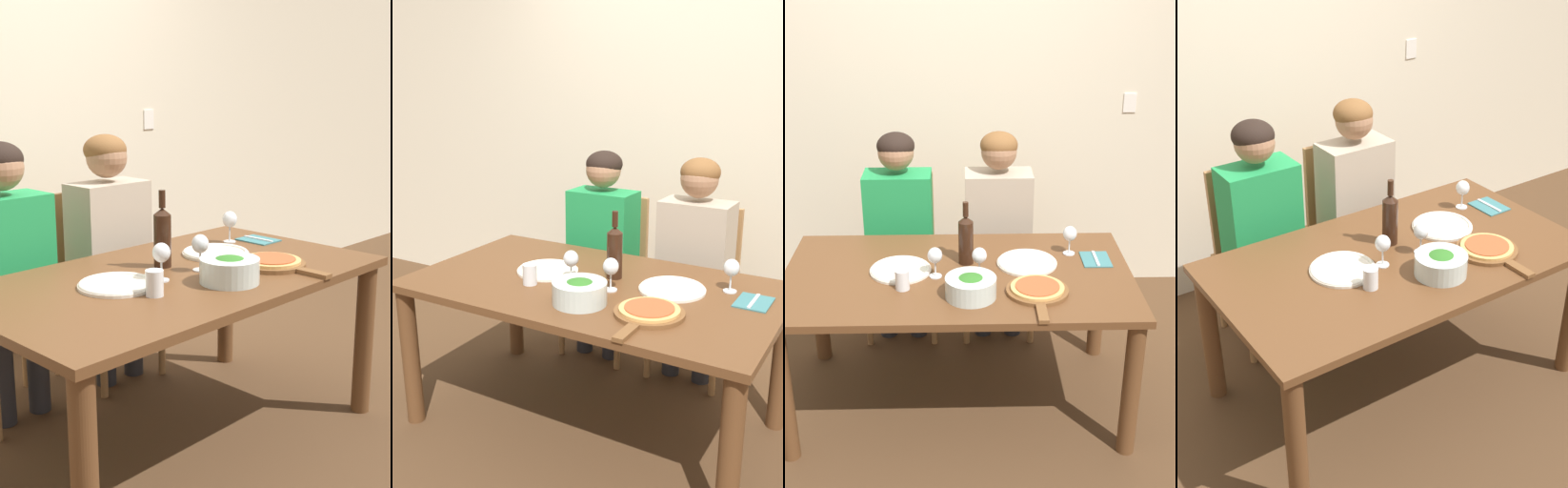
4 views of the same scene
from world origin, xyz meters
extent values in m
plane|color=#4C331E|center=(0.00, 0.00, 0.00)|extent=(40.00, 40.00, 0.00)
cube|color=beige|center=(0.00, 1.39, 1.35)|extent=(10.00, 0.05, 2.70)
cube|color=white|center=(1.10, 1.36, 1.25)|extent=(0.08, 0.01, 0.12)
cube|color=brown|center=(0.00, 0.00, 0.71)|extent=(1.68, 0.95, 0.04)
cylinder|color=brown|center=(-0.78, -0.42, 0.35)|extent=(0.08, 0.08, 0.70)
cylinder|color=brown|center=(-0.78, 0.42, 0.35)|extent=(0.08, 0.08, 0.70)
cylinder|color=brown|center=(0.78, 0.42, 0.35)|extent=(0.08, 0.08, 0.70)
cube|color=#9E7042|center=(-0.34, 0.73, 0.45)|extent=(0.42, 0.42, 0.04)
cube|color=#9E7042|center=(-0.34, 0.92, 0.70)|extent=(0.38, 0.03, 0.48)
cylinder|color=#9E7042|center=(-0.53, 0.54, 0.22)|extent=(0.04, 0.04, 0.43)
cylinder|color=#9E7042|center=(-0.15, 0.54, 0.22)|extent=(0.04, 0.04, 0.43)
cylinder|color=#9E7042|center=(-0.53, 0.92, 0.22)|extent=(0.04, 0.04, 0.43)
cylinder|color=#9E7042|center=(-0.15, 0.92, 0.22)|extent=(0.04, 0.04, 0.43)
cube|color=#9E7042|center=(0.23, 0.73, 0.45)|extent=(0.42, 0.42, 0.04)
cube|color=#9E7042|center=(0.23, 0.92, 0.70)|extent=(0.38, 0.03, 0.48)
cylinder|color=#9E7042|center=(0.04, 0.54, 0.22)|extent=(0.04, 0.04, 0.43)
cylinder|color=#9E7042|center=(0.42, 0.54, 0.22)|extent=(0.04, 0.04, 0.43)
cylinder|color=#9E7042|center=(0.04, 0.92, 0.22)|extent=(0.04, 0.04, 0.43)
cylinder|color=#9E7042|center=(0.42, 0.92, 0.22)|extent=(0.04, 0.04, 0.43)
cylinder|color=#28282D|center=(-0.43, 0.65, 0.23)|extent=(0.10, 0.10, 0.47)
cylinder|color=#28282D|center=(-0.25, 0.65, 0.23)|extent=(0.10, 0.10, 0.47)
cube|color=#1E8C47|center=(-0.34, 0.71, 0.74)|extent=(0.38, 0.22, 0.54)
cylinder|color=#1E8C47|center=(-0.54, 0.46, 0.59)|extent=(0.07, 0.31, 0.14)
cylinder|color=#1E8C47|center=(-0.14, 0.46, 0.59)|extent=(0.07, 0.31, 0.14)
sphere|color=#9E7051|center=(-0.34, 0.71, 1.13)|extent=(0.20, 0.20, 0.20)
ellipsoid|color=black|center=(-0.34, 0.72, 1.16)|extent=(0.21, 0.21, 0.15)
cylinder|color=#28282D|center=(0.14, 0.65, 0.23)|extent=(0.10, 0.10, 0.47)
cylinder|color=#28282D|center=(0.32, 0.65, 0.23)|extent=(0.10, 0.10, 0.47)
cube|color=tan|center=(0.23, 0.71, 0.74)|extent=(0.38, 0.22, 0.54)
cylinder|color=tan|center=(0.03, 0.46, 0.59)|extent=(0.07, 0.31, 0.14)
cylinder|color=tan|center=(0.43, 0.46, 0.59)|extent=(0.07, 0.31, 0.14)
sphere|color=#9E7051|center=(0.23, 0.71, 1.13)|extent=(0.20, 0.20, 0.20)
ellipsoid|color=brown|center=(0.23, 0.72, 1.16)|extent=(0.21, 0.21, 0.15)
cylinder|color=black|center=(0.04, 0.12, 0.84)|extent=(0.07, 0.07, 0.22)
cone|color=black|center=(0.04, 0.12, 0.96)|extent=(0.07, 0.07, 0.03)
cylinder|color=black|center=(0.04, 0.12, 1.02)|extent=(0.03, 0.03, 0.07)
cylinder|color=silver|center=(0.06, -0.23, 0.78)|extent=(0.23, 0.23, 0.10)
ellipsoid|color=#2D6B23|center=(0.06, -0.23, 0.78)|extent=(0.19, 0.19, 0.11)
cylinder|color=silver|center=(-0.28, 0.03, 0.74)|extent=(0.30, 0.30, 0.01)
torus|color=silver|center=(-0.28, 0.03, 0.74)|extent=(0.29, 0.29, 0.02)
cylinder|color=silver|center=(0.34, 0.09, 0.74)|extent=(0.30, 0.30, 0.01)
torus|color=silver|center=(0.34, 0.09, 0.74)|extent=(0.29, 0.29, 0.02)
cylinder|color=brown|center=(0.36, -0.20, 0.74)|extent=(0.29, 0.29, 0.02)
cube|color=brown|center=(0.36, -0.41, 0.74)|extent=(0.04, 0.14, 0.02)
cylinder|color=tan|center=(0.36, -0.20, 0.76)|extent=(0.25, 0.25, 0.01)
cylinder|color=#AD4C28|center=(0.36, -0.20, 0.76)|extent=(0.20, 0.20, 0.01)
cylinder|color=silver|center=(-0.11, -0.03, 0.73)|extent=(0.06, 0.06, 0.01)
cylinder|color=silver|center=(-0.11, -0.03, 0.77)|extent=(0.01, 0.01, 0.07)
ellipsoid|color=silver|center=(-0.11, -0.03, 0.84)|extent=(0.07, 0.07, 0.08)
ellipsoid|color=maroon|center=(-0.11, -0.03, 0.83)|extent=(0.06, 0.06, 0.03)
cylinder|color=silver|center=(0.57, 0.21, 0.73)|extent=(0.06, 0.06, 0.01)
cylinder|color=silver|center=(0.57, 0.21, 0.77)|extent=(0.01, 0.01, 0.07)
ellipsoid|color=silver|center=(0.57, 0.21, 0.84)|extent=(0.07, 0.07, 0.08)
ellipsoid|color=maroon|center=(0.57, 0.21, 0.83)|extent=(0.06, 0.06, 0.03)
cylinder|color=silver|center=(0.10, -0.04, 0.73)|extent=(0.06, 0.06, 0.01)
cylinder|color=silver|center=(0.10, -0.04, 0.77)|extent=(0.01, 0.01, 0.07)
ellipsoid|color=silver|center=(0.10, -0.04, 0.84)|extent=(0.07, 0.07, 0.08)
ellipsoid|color=maroon|center=(0.10, -0.04, 0.83)|extent=(0.06, 0.06, 0.03)
cylinder|color=silver|center=(-0.25, -0.15, 0.78)|extent=(0.07, 0.07, 0.10)
cube|color=#387075|center=(0.69, 0.13, 0.73)|extent=(0.14, 0.18, 0.01)
cube|color=silver|center=(0.69, 0.13, 0.74)|extent=(0.01, 0.17, 0.01)
camera|label=1|loc=(-1.82, -1.87, 1.48)|focal=50.00mm
camera|label=2|loc=(1.20, -2.14, 1.65)|focal=42.00mm
camera|label=3|loc=(0.03, -2.92, 2.20)|focal=50.00mm
camera|label=4|loc=(-1.61, -2.14, 2.30)|focal=50.00mm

